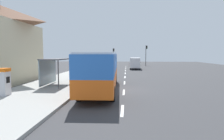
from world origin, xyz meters
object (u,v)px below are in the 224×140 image
object	(u,v)px
recycling_bin_yellow	(79,79)
recycling_bin_green	(81,78)
white_van	(135,62)
traffic_light_near_side	(146,52)
ticket_machine	(4,82)
recycling_bin_red	(83,77)
sedan_near	(134,63)
bus	(101,69)
sedan_far	(133,62)
traffic_light_far_side	(113,54)
bus_shelter	(53,65)

from	to	relation	value
recycling_bin_yellow	recycling_bin_green	xyz separation A→B (m)	(0.00, 0.70, 0.00)
white_van	recycling_bin_yellow	size ratio (longest dim) A/B	5.57
recycling_bin_yellow	traffic_light_near_side	size ratio (longest dim) A/B	0.18
recycling_bin_green	traffic_light_near_side	size ratio (longest dim) A/B	0.18
ticket_machine	recycling_bin_red	distance (m)	8.11
sedan_near	recycling_bin_green	xyz separation A→B (m)	(-6.50, -30.65, -0.14)
white_van	recycling_bin_green	size ratio (longest dim) A/B	5.57
sedan_near	traffic_light_near_side	xyz separation A→B (m)	(3.19, 0.08, 2.72)
bus	recycling_bin_green	bearing A→B (deg)	129.24
sedan_far	bus	bearing A→B (deg)	-95.62
traffic_light_far_side	ticket_machine	bearing A→B (deg)	-97.64
recycling_bin_yellow	traffic_light_far_side	xyz separation A→B (m)	(1.10, 32.23, 2.44)
sedan_near	ticket_machine	bearing A→B (deg)	-105.81
white_van	recycling_bin_yellow	bearing A→B (deg)	-107.02
recycling_bin_green	recycling_bin_red	distance (m)	0.70
recycling_bin_green	bus_shelter	distance (m)	3.13
recycling_bin_red	sedan_far	bearing A→B (deg)	80.04
bus	traffic_light_near_side	size ratio (longest dim) A/B	2.09
bus	sedan_far	xyz separation A→B (m)	(4.01, 40.74, -1.05)
recycling_bin_yellow	traffic_light_far_side	world-z (taller)	traffic_light_far_side
recycling_bin_red	white_van	bearing A→B (deg)	71.83
traffic_light_near_side	white_van	bearing A→B (deg)	-107.39
recycling_bin_red	bus_shelter	bearing A→B (deg)	-132.92
ticket_machine	recycling_bin_green	distance (m)	7.51
traffic_light_near_side	traffic_light_far_side	bearing A→B (deg)	174.68
sedan_far	bus_shelter	size ratio (longest dim) A/B	1.11
white_van	recycling_bin_red	size ratio (longest dim) A/B	5.57
white_van	bus	bearing A→B (deg)	-99.55
ticket_machine	recycling_bin_green	bearing A→B (deg)	57.96
sedan_far	traffic_light_far_side	world-z (taller)	traffic_light_far_side
traffic_light_far_side	traffic_light_near_side	bearing A→B (deg)	-5.32
bus	bus_shelter	size ratio (longest dim) A/B	2.77
sedan_near	sedan_far	bearing A→B (deg)	90.04
white_van	traffic_light_near_side	size ratio (longest dim) A/B	1.00
sedan_near	recycling_bin_green	bearing A→B (deg)	-101.98
recycling_bin_yellow	bus_shelter	world-z (taller)	bus_shelter
sedan_near	recycling_bin_green	distance (m)	31.33
recycling_bin_green	sedan_near	bearing A→B (deg)	78.02
recycling_bin_yellow	recycling_bin_green	distance (m)	0.70
white_van	recycling_bin_green	world-z (taller)	white_van
recycling_bin_green	bus	bearing A→B (deg)	-50.76
sedan_far	bus_shelter	distance (m)	40.35
white_van	sedan_far	size ratio (longest dim) A/B	1.19
recycling_bin_red	traffic_light_far_side	bearing A→B (deg)	87.95
white_van	traffic_light_near_side	distance (m)	11.24
sedan_far	ticket_machine	xyz separation A→B (m)	(-10.47, -44.05, 0.38)
ticket_machine	bus_shelter	world-z (taller)	bus_shelter
white_van	recycling_bin_red	xyz separation A→B (m)	(-6.40, -19.51, -0.69)
white_van	traffic_light_far_side	xyz separation A→B (m)	(-5.30, 11.32, 1.75)
sedan_near	traffic_light_far_side	bearing A→B (deg)	170.78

